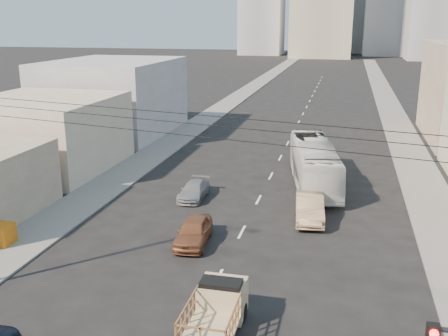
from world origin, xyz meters
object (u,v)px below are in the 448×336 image
at_px(sedan_tan, 310,208).
at_px(sedan_grey, 194,190).
at_px(flatbed_pickup, 216,309).
at_px(sedan_brown, 193,231).
at_px(city_bus, 314,163).

distance_m(sedan_tan, sedan_grey, 8.60).
bearing_deg(sedan_tan, sedan_grey, 158.55).
bearing_deg(flatbed_pickup, sedan_grey, 109.44).
bearing_deg(sedan_brown, flatbed_pickup, -72.28).
xyz_separation_m(flatbed_pickup, sedan_brown, (-3.40, 8.32, -0.37)).
bearing_deg(sedan_grey, sedan_tan, -15.98).
xyz_separation_m(flatbed_pickup, sedan_grey, (-5.58, 15.80, -0.51)).
height_order(flatbed_pickup, sedan_brown, flatbed_pickup).
distance_m(flatbed_pickup, city_bus, 21.18).
height_order(sedan_tan, sedan_grey, sedan_tan).
bearing_deg(sedan_tan, flatbed_pickup, -107.19).
xyz_separation_m(flatbed_pickup, city_bus, (2.42, 21.04, 0.58)).
bearing_deg(city_bus, sedan_tan, -98.00).
distance_m(city_bus, sedan_grey, 9.62).
xyz_separation_m(sedan_brown, sedan_grey, (-2.17, 7.47, -0.14)).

